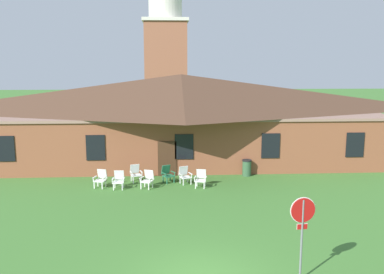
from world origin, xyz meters
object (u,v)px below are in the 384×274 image
lawn_chair_left_end (136,173)px  lawn_chair_by_porch (101,178)px  stop_sign (302,222)px  lawn_chair_right_end (167,173)px  lawn_chair_far_side (185,175)px  trash_bin (247,168)px  lawn_chair_middle (148,179)px  lawn_chair_near_door (119,179)px  lawn_chair_under_eave (201,178)px

lawn_chair_left_end → lawn_chair_by_porch: bearing=-149.9°
stop_sign → lawn_chair_right_end: stop_sign is taller
lawn_chair_far_side → trash_bin: 4.01m
lawn_chair_middle → lawn_chair_by_porch: bearing=173.4°
lawn_chair_near_door → trash_bin: size_ratio=0.98×
lawn_chair_under_eave → lawn_chair_far_side: bearing=138.9°
stop_sign → lawn_chair_far_side: stop_sign is taller
lawn_chair_under_eave → lawn_chair_near_door: bearing=-179.6°
lawn_chair_far_side → lawn_chair_left_end: bearing=167.6°
lawn_chair_by_porch → lawn_chair_far_side: size_ratio=1.00×
lawn_chair_by_porch → lawn_chair_under_eave: 5.40m
lawn_chair_left_end → lawn_chair_under_eave: 3.85m
lawn_chair_near_door → lawn_chair_middle: (1.54, 0.04, 0.00)m
lawn_chair_by_porch → lawn_chair_near_door: size_ratio=1.00×
trash_bin → lawn_chair_right_end: bearing=-167.0°
lawn_chair_by_porch → lawn_chair_near_door: (1.00, -0.33, 0.00)m
lawn_chair_under_eave → trash_bin: 3.62m
lawn_chair_by_porch → lawn_chair_far_side: 4.57m
lawn_chair_near_door → lawn_chair_far_side: (3.55, 0.77, 0.00)m
lawn_chair_right_end → stop_sign: bearing=-70.0°
lawn_chair_by_porch → lawn_chair_far_side: (4.55, 0.43, 0.00)m
stop_sign → lawn_chair_near_door: size_ratio=2.77×
lawn_chair_by_porch → lawn_chair_under_eave: same height
lawn_chair_under_eave → trash_bin: (2.91, 2.15, -0.00)m
stop_sign → lawn_chair_under_eave: size_ratio=2.77×
lawn_chair_left_end → trash_bin: size_ratio=0.98×
lawn_chair_far_side → stop_sign: bearing=-74.0°
stop_sign → lawn_chair_middle: 11.45m
lawn_chair_middle → lawn_chair_under_eave: (2.86, -0.01, 0.00)m
lawn_chair_left_end → lawn_chair_far_side: (2.76, -0.60, 0.00)m
lawn_chair_by_porch → lawn_chair_right_end: 3.67m
lawn_chair_right_end → trash_bin: bearing=13.0°
lawn_chair_under_eave → trash_bin: size_ratio=0.98×
lawn_chair_right_end → lawn_chair_far_side: same height
lawn_chair_middle → lawn_chair_left_end: bearing=119.3°
lawn_chair_right_end → trash_bin: (4.71, 1.09, -0.00)m
lawn_chair_near_door → trash_bin: trash_bin is taller
stop_sign → lawn_chair_far_side: bearing=106.0°
lawn_chair_far_side → trash_bin: bearing=20.6°
stop_sign → lawn_chair_near_door: bearing=123.4°
lawn_chair_near_door → trash_bin: bearing=16.6°
lawn_chair_right_end → lawn_chair_near_door: bearing=-157.2°
lawn_chair_middle → lawn_chair_right_end: (1.06, 1.05, 0.00)m
lawn_chair_right_end → lawn_chair_far_side: 1.01m
lawn_chair_near_door → lawn_chair_middle: 1.54m
lawn_chair_left_end → lawn_chair_far_side: bearing=-12.4°
lawn_chair_near_door → trash_bin: 7.63m
lawn_chair_near_door → lawn_chair_by_porch: bearing=161.5°
lawn_chair_right_end → lawn_chair_under_eave: 2.09m
lawn_chair_near_door → lawn_chair_left_end: (0.79, 1.37, 0.00)m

